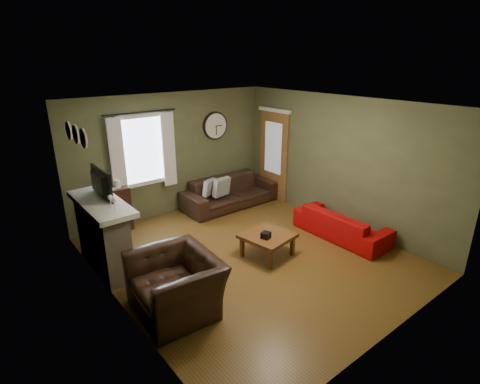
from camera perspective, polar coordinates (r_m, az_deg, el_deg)
floor at (r=6.65m, az=1.49°, el=-9.65°), size 4.60×5.20×0.00m
ceiling at (r=5.82m, az=1.72°, el=13.17°), size 4.60×5.20×0.00m
wall_left at (r=5.05m, az=-18.90°, el=-4.39°), size 0.00×5.20×2.60m
wall_right at (r=7.73m, az=14.83°, el=4.43°), size 0.00×5.20×2.60m
wall_back at (r=8.19m, az=-10.21°, el=5.66°), size 4.60×0.00×2.60m
wall_front at (r=4.60m, az=23.05°, el=-7.45°), size 4.60×0.00×2.60m
fireplace at (r=6.42m, az=-20.08°, el=-6.60°), size 0.40×1.40×1.10m
firebox at (r=6.58m, az=-18.26°, el=-8.14°), size 0.04×0.60×0.55m
mantel at (r=6.20m, az=-20.47°, el=-1.64°), size 0.58×1.60×0.08m
tv at (r=6.27m, az=-20.98°, el=0.62°), size 0.08×0.60×0.35m
tv_screen at (r=6.27m, az=-20.36°, el=1.26°), size 0.02×0.62×0.36m
medallion_left at (r=5.51m, az=-22.75°, el=7.56°), size 0.28×0.28×0.03m
medallion_mid at (r=5.85m, az=-23.75°, el=8.06°), size 0.28×0.28×0.03m
medallion_right at (r=6.18m, az=-24.64°, el=8.51°), size 0.28×0.28×0.03m
window_pane at (r=7.83m, az=-14.74°, el=6.16°), size 1.00×0.02×1.30m
curtain_rod at (r=7.60m, az=-14.94°, el=11.66°), size 0.03×0.03×1.50m
curtain_left at (r=7.56m, az=-18.19°, el=4.92°), size 0.28×0.04×1.55m
curtain_right at (r=7.98m, az=-10.81°, el=6.35°), size 0.28×0.04×1.55m
wall_clock at (r=8.60m, az=-3.74°, el=10.03°), size 0.64×0.06×0.64m
door at (r=8.96m, az=5.14°, el=5.48°), size 0.05×0.90×2.10m
bookshelf at (r=7.73m, az=-19.07°, el=-2.74°), size 0.75×0.32×0.89m
book at (r=7.52m, az=-19.51°, el=0.77°), size 0.21×0.24×0.02m
sofa_brown at (r=8.65m, az=-1.51°, el=0.03°), size 2.27×0.89×0.66m
pillow_left at (r=8.32m, az=-2.82°, el=0.78°), size 0.43×0.18×0.41m
pillow_right at (r=8.32m, az=-4.69°, el=0.73°), size 0.37×0.23×0.35m
sofa_red at (r=7.43m, az=15.21°, el=-4.70°), size 0.72×1.85×0.54m
armchair at (r=5.28m, az=-9.72°, el=-13.67°), size 1.13×1.27×0.78m
coffee_table at (r=6.57m, az=4.18°, el=-8.03°), size 0.90×0.90×0.42m
tissue_box at (r=6.35m, az=3.95°, el=-7.15°), size 0.18×0.18×0.11m
wine_glass_a at (r=5.64m, az=-18.58°, el=-1.92°), size 0.08×0.08×0.21m
wine_glass_b at (r=5.77m, az=-19.10°, el=-1.47°), size 0.08×0.08×0.22m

